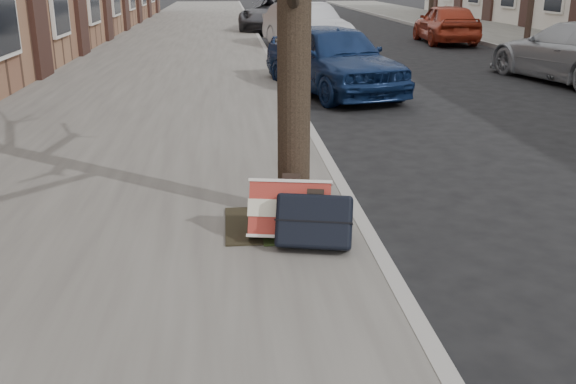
{
  "coord_description": "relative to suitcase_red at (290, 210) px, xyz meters",
  "views": [
    {
      "loc": [
        -2.37,
        -3.85,
        2.13
      ],
      "look_at": [
        -1.93,
        0.8,
        0.55
      ],
      "focal_mm": 40.0,
      "sensor_mm": 36.0,
      "label": 1
    }
  ],
  "objects": [
    {
      "name": "car_near_mid",
      "position": [
        1.9,
        14.65,
        0.31
      ],
      "size": [
        2.41,
        4.34,
        1.36
      ],
      "primitive_type": "imported",
      "rotation": [
        0.0,
        0.0,
        0.25
      ],
      "color": "#B2B4B9",
      "rests_on": "ground"
    },
    {
      "name": "ground",
      "position": [
        1.91,
        -0.89,
        -0.37
      ],
      "size": [
        120.0,
        120.0,
        0.0
      ],
      "primitive_type": "plane",
      "color": "black",
      "rests_on": "ground"
    },
    {
      "name": "car_near_front",
      "position": [
        1.51,
        7.26,
        0.29
      ],
      "size": [
        2.57,
        4.12,
        1.31
      ],
      "primitive_type": "imported",
      "rotation": [
        0.0,
        0.0,
        0.29
      ],
      "color": "#10234D",
      "rests_on": "ground"
    },
    {
      "name": "suitcase_navy",
      "position": [
        0.17,
        -0.21,
        -0.02
      ],
      "size": [
        0.64,
        0.46,
        0.46
      ],
      "primitive_type": "cube",
      "rotation": [
        -0.42,
        0.0,
        -0.22
      ],
      "color": "black",
      "rests_on": "near_sidewalk"
    },
    {
      "name": "dirt_patch",
      "position": [
        -0.09,
        0.31,
        -0.24
      ],
      "size": [
        0.85,
        0.85,
        0.02
      ],
      "primitive_type": "cube",
      "color": "black",
      "rests_on": "near_sidewalk"
    },
    {
      "name": "far_sidewalk",
      "position": [
        9.71,
        14.11,
        -0.31
      ],
      "size": [
        4.0,
        70.0,
        0.12
      ],
      "primitive_type": "cube",
      "color": "slate",
      "rests_on": "ground"
    },
    {
      "name": "car_far_back",
      "position": [
        6.68,
        16.18,
        0.27
      ],
      "size": [
        1.75,
        3.84,
        1.28
      ],
      "primitive_type": "imported",
      "rotation": [
        0.0,
        0.0,
        3.08
      ],
      "color": "#9B2D19",
      "rests_on": "ground"
    },
    {
      "name": "car_near_back",
      "position": [
        1.54,
        21.22,
        0.3
      ],
      "size": [
        3.44,
        5.19,
        1.33
      ],
      "primitive_type": "imported",
      "rotation": [
        0.0,
        0.0,
        -0.28
      ],
      "color": "#3A3A3F",
      "rests_on": "ground"
    },
    {
      "name": "near_sidewalk",
      "position": [
        -1.79,
        14.11,
        -0.31
      ],
      "size": [
        5.0,
        70.0,
        0.12
      ],
      "primitive_type": "cube",
      "color": "slate",
      "rests_on": "ground"
    },
    {
      "name": "suitcase_red",
      "position": [
        0.0,
        0.0,
        0.0
      ],
      "size": [
        0.69,
        0.46,
        0.49
      ],
      "primitive_type": "cube",
      "rotation": [
        -0.42,
        0.0,
        -0.18
      ],
      "color": "maroon",
      "rests_on": "near_sidewalk"
    }
  ]
}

